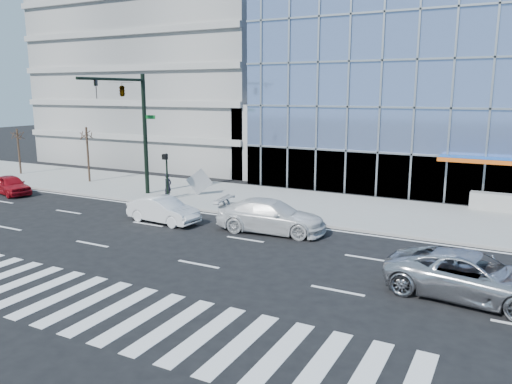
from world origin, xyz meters
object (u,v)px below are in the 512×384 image
white_sedan (163,210)px  red_sedan (11,185)px  street_tree_near (87,135)px  white_suv (271,216)px  traffic_signal (129,105)px  pedestrian (168,186)px  silver_suv (472,276)px  street_tree_far (17,135)px  ped_signal_post (166,169)px  tilted_panel (199,182)px

white_sedan → red_sedan: bearing=90.3°
street_tree_near → white_suv: bearing=-17.1°
traffic_signal → white_sedan: size_ratio=1.89×
pedestrian → white_sedan: bearing=-141.6°
silver_suv → pedestrian: 20.58m
traffic_signal → street_tree_far: bearing=168.9°
ped_signal_post → white_suv: size_ratio=0.53×
ped_signal_post → street_tree_near: size_ratio=0.71×
white_suv → white_sedan: bearing=94.1°
traffic_signal → street_tree_far: traffic_signal is taller
ped_signal_post → pedestrian: (-0.26, 0.44, -1.18)m
traffic_signal → pedestrian: bearing=20.0°
ped_signal_post → silver_suv: bearing=-21.6°
street_tree_far → white_suv: (26.51, -5.70, -2.63)m
pedestrian → street_tree_near: bearing=80.5°
white_suv → tilted_panel: 9.68m
street_tree_near → pedestrian: 9.89m
street_tree_far → white_sedan: size_ratio=0.92×
street_tree_near → tilted_panel: (10.48, -0.29, -2.72)m
street_tree_near → white_sedan: size_ratio=1.00×
street_tree_near → tilted_panel: street_tree_near is taller
ped_signal_post → street_tree_far: bearing=171.7°
traffic_signal → street_tree_near: (-7.00, 2.93, -2.39)m
red_sedan → tilted_panel: bearing=-51.1°
ped_signal_post → silver_suv: ped_signal_post is taller
street_tree_near → white_sedan: 14.56m
silver_suv → white_suv: bearing=72.8°
ped_signal_post → street_tree_far: size_ratio=0.78×
tilted_panel → street_tree_far: bearing=142.6°
silver_suv → white_suv: size_ratio=1.02×
ped_signal_post → street_tree_near: bearing=164.9°
traffic_signal → ped_signal_post: (2.50, 0.37, -4.02)m
red_sedan → tilted_panel: (12.07, 5.39, 0.39)m
white_sedan → red_sedan: white_sedan is taller
street_tree_near → tilted_panel: size_ratio=3.25×
traffic_signal → white_suv: traffic_signal is taller
white_sedan → traffic_signal: bearing=59.8°
traffic_signal → tilted_panel: (3.48, 2.64, -5.11)m
white_suv → red_sedan: 20.09m
street_tree_near → pedestrian: (9.24, -2.12, -2.82)m
silver_suv → red_sedan: (-29.85, 4.29, -0.13)m
red_sedan → street_tree_near: bearing=-0.8°
white_suv → pedestrian: bearing=62.7°
silver_suv → white_suv: (-9.76, 4.27, 0.02)m
street_tree_near → silver_suv: 30.12m
street_tree_near → silver_suv: size_ratio=0.74×
street_tree_near → white_sedan: bearing=-28.5°
pedestrian → tilted_panel: 2.21m
white_sedan → tilted_panel: bearing=22.0°
ped_signal_post → street_tree_far: street_tree_far is taller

